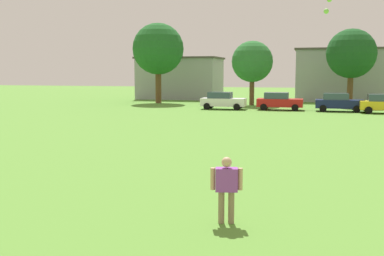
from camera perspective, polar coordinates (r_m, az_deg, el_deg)
ground_plane at (r=30.35m, az=6.21°, el=-0.15°), size 160.00×160.00×0.00m
adult_bystander at (r=11.51m, az=4.19°, el=-6.78°), size 0.77×0.40×1.64m
parked_car_white_0 at (r=46.23m, az=3.72°, el=3.34°), size 4.30×2.02×1.68m
parked_car_red_1 at (r=45.97m, az=10.48°, el=3.22°), size 4.30×2.02×1.68m
parked_car_navy_2 at (r=45.58m, az=17.29°, el=2.99°), size 4.30×2.02×1.68m
parked_car_yellow_3 at (r=44.89m, az=22.23°, el=2.74°), size 4.30×2.02×1.68m
tree_far_left at (r=55.43m, az=-4.12°, el=9.49°), size 5.94×5.94×9.25m
tree_left at (r=52.20m, az=7.30°, el=7.94°), size 4.49×4.49×6.99m
tree_center at (r=53.63m, az=18.71°, el=8.49°), size 5.27×5.27×8.21m
house_left at (r=61.93m, az=17.45°, el=6.15°), size 10.95×7.35×6.49m
house_right at (r=64.44m, az=-1.40°, el=6.07°), size 10.91×7.53×5.58m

